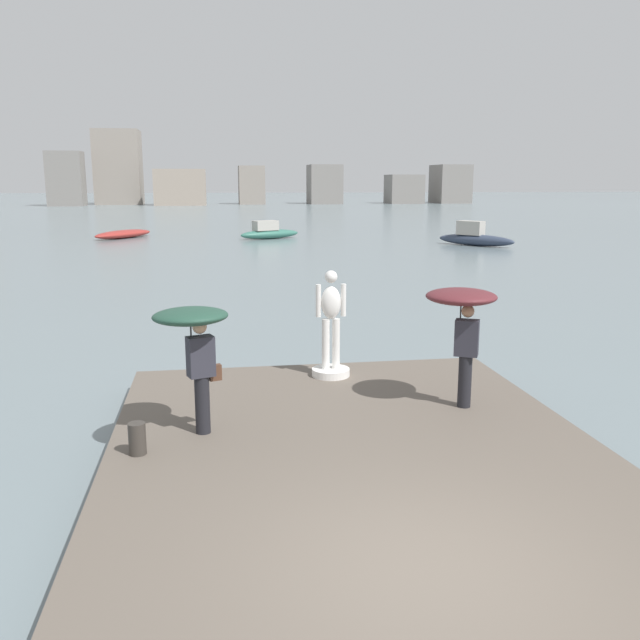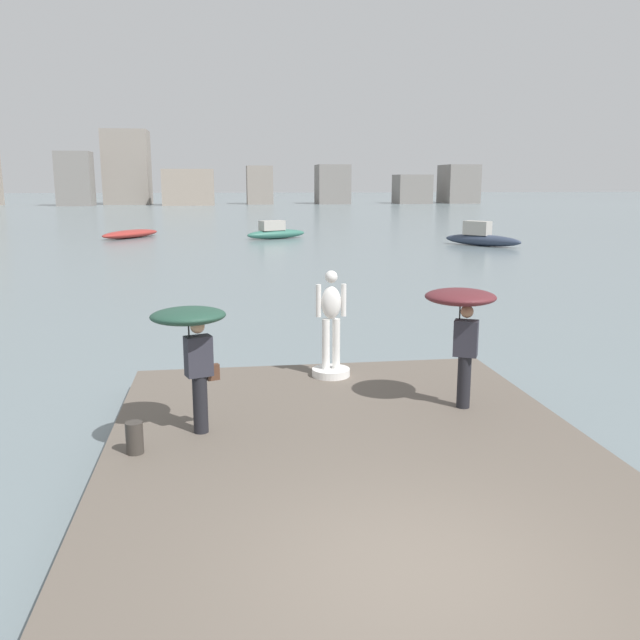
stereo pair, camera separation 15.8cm
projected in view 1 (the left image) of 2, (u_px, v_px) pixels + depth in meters
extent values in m
plane|color=slate|center=(243.00, 243.00, 45.33)|extent=(400.00, 400.00, 0.00)
cube|color=#60564C|center=(370.00, 485.00, 8.79)|extent=(7.01, 10.52, 0.40)
cylinder|color=white|center=(331.00, 372.00, 13.01)|extent=(0.73, 0.73, 0.14)
cylinder|color=white|center=(326.00, 344.00, 12.88)|extent=(0.15, 0.15, 0.98)
cylinder|color=white|center=(336.00, 344.00, 12.91)|extent=(0.15, 0.15, 0.98)
ellipsoid|color=white|center=(331.00, 303.00, 12.73)|extent=(0.38, 0.26, 0.63)
sphere|color=white|center=(331.00, 277.00, 12.63)|extent=(0.24, 0.24, 0.24)
cylinder|color=white|center=(318.00, 301.00, 12.69)|extent=(0.10, 0.10, 0.62)
cylinder|color=white|center=(343.00, 300.00, 12.76)|extent=(0.10, 0.10, 0.62)
cylinder|color=black|center=(202.00, 405.00, 9.99)|extent=(0.22, 0.22, 0.88)
cube|color=#2D2D38|center=(201.00, 356.00, 9.84)|extent=(0.44, 0.35, 0.60)
sphere|color=tan|center=(200.00, 327.00, 9.75)|extent=(0.21, 0.21, 0.21)
cylinder|color=#262626|center=(191.00, 337.00, 9.76)|extent=(0.02, 0.02, 0.50)
ellipsoid|color=#234738|center=(190.00, 316.00, 9.69)|extent=(1.40, 1.40, 0.27)
cube|color=#513323|center=(215.00, 372.00, 10.02)|extent=(0.20, 0.15, 0.24)
cylinder|color=black|center=(465.00, 381.00, 11.15)|extent=(0.22, 0.22, 0.88)
cube|color=#2D2D38|center=(467.00, 338.00, 11.00)|extent=(0.45, 0.39, 0.60)
sphere|color=#A87A5B|center=(468.00, 311.00, 10.91)|extent=(0.21, 0.21, 0.21)
cylinder|color=#262626|center=(460.00, 317.00, 11.01)|extent=(0.02, 0.02, 0.56)
ellipsoid|color=#5B2328|center=(461.00, 297.00, 10.94)|extent=(1.55, 1.55, 0.25)
cylinder|color=#38332D|center=(137.00, 439.00, 9.24)|extent=(0.24, 0.24, 0.45)
ellipsoid|color=#9E2D28|center=(123.00, 234.00, 49.08)|extent=(4.40, 5.42, 0.58)
ellipsoid|color=#336B5B|center=(270.00, 234.00, 48.47)|extent=(4.77, 3.14, 0.67)
cube|color=#B2ADA3|center=(265.00, 226.00, 48.14)|extent=(1.97, 1.55, 0.69)
ellipsoid|color=#2D384C|center=(476.00, 240.00, 43.28)|extent=(4.18, 4.82, 0.73)
cube|color=#B2ADA3|center=(471.00, 228.00, 43.39)|extent=(1.67, 1.80, 0.89)
cube|color=gray|center=(66.00, 179.00, 111.54)|extent=(5.63, 4.66, 8.90)
cube|color=gray|center=(118.00, 167.00, 118.56)|extent=(7.75, 7.47, 12.84)
cube|color=gray|center=(180.00, 187.00, 115.10)|extent=(8.65, 5.76, 6.07)
cube|color=gray|center=(252.00, 185.00, 120.66)|extent=(4.55, 5.26, 6.73)
cube|color=gray|center=(324.00, 184.00, 122.36)|extent=(5.76, 6.64, 6.96)
cube|color=gray|center=(404.00, 189.00, 124.48)|extent=(6.17, 6.19, 5.22)
cube|color=gray|center=(450.00, 184.00, 126.83)|extent=(5.92, 7.92, 7.04)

